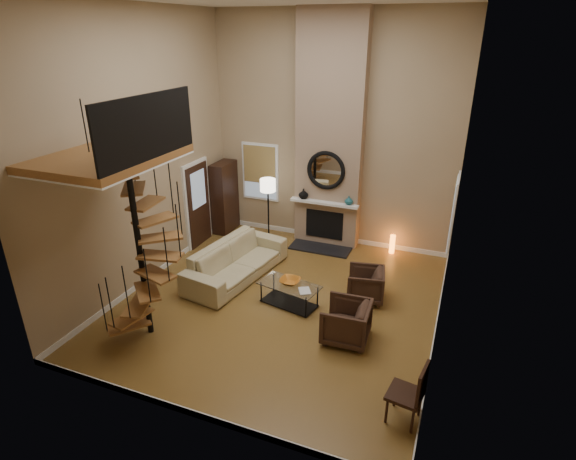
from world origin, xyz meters
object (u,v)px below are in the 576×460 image
at_px(floor_lamp, 268,190).
at_px(side_chair, 412,392).
at_px(sofa, 236,260).
at_px(hutch, 225,197).
at_px(armchair_near, 369,284).
at_px(accent_lamp, 392,244).
at_px(armchair_far, 350,323).
at_px(coffee_table, 289,292).

bearing_deg(floor_lamp, side_chair, -48.02).
xyz_separation_m(sofa, side_chair, (4.13, -2.79, 0.13)).
xyz_separation_m(hutch, sofa, (1.45, -2.19, -0.55)).
bearing_deg(floor_lamp, armchair_near, -30.43).
bearing_deg(floor_lamp, accent_lamp, 10.44).
height_order(armchair_far, side_chair, side_chair).
bearing_deg(coffee_table, hutch, 136.23).
xyz_separation_m(accent_lamp, side_chair, (1.15, -5.19, 0.28)).
distance_m(hutch, sofa, 2.69).
bearing_deg(accent_lamp, coffee_table, -116.21).
distance_m(armchair_near, floor_lamp, 3.58).
height_order(sofa, accent_lamp, sofa).
bearing_deg(coffee_table, armchair_far, -25.44).
distance_m(hutch, armchair_far, 5.60).
distance_m(sofa, coffee_table, 1.62).
bearing_deg(sofa, floor_lamp, 10.32).
xyz_separation_m(hutch, side_chair, (5.58, -4.98, -0.42)).
height_order(armchair_near, armchair_far, armchair_far).
bearing_deg(armchair_near, coffee_table, -73.23).
relative_size(coffee_table, side_chair, 1.32).
relative_size(sofa, side_chair, 2.68).
bearing_deg(hutch, armchair_far, -38.73).
height_order(coffee_table, floor_lamp, floor_lamp).
bearing_deg(side_chair, sofa, 145.96).
distance_m(coffee_table, floor_lamp, 3.12).
xyz_separation_m(floor_lamp, side_chair, (4.17, -4.63, -0.89)).
xyz_separation_m(hutch, accent_lamp, (4.43, 0.21, -0.70)).
xyz_separation_m(sofa, accent_lamp, (2.98, 2.40, -0.15)).
height_order(armchair_near, accent_lamp, armchair_near).
height_order(hutch, sofa, hutch).
relative_size(floor_lamp, accent_lamp, 3.71).
xyz_separation_m(hutch, floor_lamp, (1.41, -0.34, 0.46)).
height_order(armchair_near, coffee_table, armchair_near).
xyz_separation_m(coffee_table, side_chair, (2.64, -2.16, 0.24)).
relative_size(sofa, accent_lamp, 5.73).
distance_m(hutch, floor_lamp, 1.53).
xyz_separation_m(armchair_near, accent_lamp, (0.07, 2.29, -0.10)).
xyz_separation_m(hutch, coffee_table, (2.94, -2.82, -0.67)).
xyz_separation_m(armchair_far, coffee_table, (-1.40, 0.67, -0.07)).
distance_m(floor_lamp, side_chair, 6.30).
relative_size(hutch, armchair_far, 2.31).
distance_m(floor_lamp, accent_lamp, 3.29).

